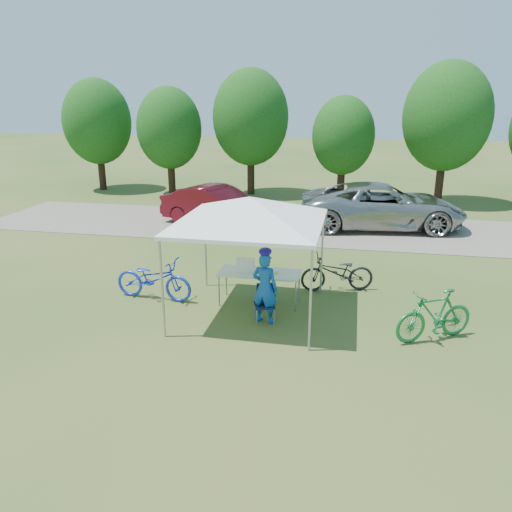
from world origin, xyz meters
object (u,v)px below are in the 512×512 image
at_px(cooler, 246,265).
at_px(cyclist, 265,288).
at_px(folding_table, 260,274).
at_px(folding_chair, 265,299).
at_px(sedan, 218,206).
at_px(bike_dark, 337,273).
at_px(bike_blue, 154,279).
at_px(minivan, 382,206).
at_px(bike_green, 435,315).

relative_size(cooler, cyclist, 0.26).
relative_size(folding_table, folding_chair, 2.29).
relative_size(cyclist, sedan, 0.35).
xyz_separation_m(cyclist, sedan, (-3.30, 8.09, -0.04)).
bearing_deg(cooler, bike_dark, 28.83).
bearing_deg(sedan, cyclist, -138.44).
bearing_deg(folding_chair, sedan, 94.43).
distance_m(folding_table, bike_dark, 2.16).
bearing_deg(bike_blue, folding_table, -79.20).
xyz_separation_m(folding_table, bike_blue, (-2.59, -0.25, -0.23)).
xyz_separation_m(cooler, bike_dark, (2.14, 1.18, -0.46)).
height_order(cooler, bike_blue, cooler).
distance_m(folding_chair, cyclist, 0.32).
height_order(folding_chair, cyclist, cyclist).
bearing_deg(minivan, cyclist, 155.10).
bearing_deg(cooler, folding_table, -0.00).
bearing_deg(bike_green, folding_table, -136.12).
bearing_deg(folding_table, bike_blue, -174.48).
relative_size(cooler, bike_dark, 0.23).
distance_m(folding_chair, bike_blue, 2.98).
bearing_deg(bike_green, sedan, -169.75).
distance_m(folding_chair, bike_green, 3.55).
height_order(folding_chair, bike_dark, bike_dark).
bearing_deg(bike_blue, sedan, 8.34).
xyz_separation_m(folding_chair, sedan, (-3.29, 8.01, 0.27)).
distance_m(folding_table, bike_green, 4.03).
distance_m(folding_chair, minivan, 9.35).
bearing_deg(cooler, cyclist, -56.94).
bearing_deg(bike_dark, cyclist, -49.06).
relative_size(bike_green, bike_dark, 0.96).
xyz_separation_m(folding_chair, minivan, (2.84, 8.91, 0.36)).
relative_size(cyclist, bike_green, 0.90).
distance_m(cyclist, bike_dark, 2.66).
distance_m(bike_blue, bike_dark, 4.61).
relative_size(bike_blue, minivan, 0.33).
xyz_separation_m(bike_dark, sedan, (-4.78, 5.91, 0.28)).
distance_m(cooler, bike_green, 4.37).
height_order(folding_table, bike_blue, bike_blue).
xyz_separation_m(folding_chair, cyclist, (0.01, -0.08, 0.30)).
xyz_separation_m(folding_chair, bike_green, (3.55, -0.23, 0.04)).
distance_m(bike_blue, minivan, 10.04).
xyz_separation_m(folding_table, bike_green, (3.85, -1.15, -0.22)).
xyz_separation_m(bike_blue, minivan, (5.74, 8.23, 0.33)).
relative_size(folding_table, cooler, 4.60).
bearing_deg(bike_green, cooler, -134.83).
height_order(folding_table, bike_dark, bike_dark).
bearing_deg(bike_blue, bike_green, -92.70).
relative_size(folding_chair, minivan, 0.14).
height_order(bike_blue, sedan, sedan).
bearing_deg(cyclist, sedan, -54.03).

